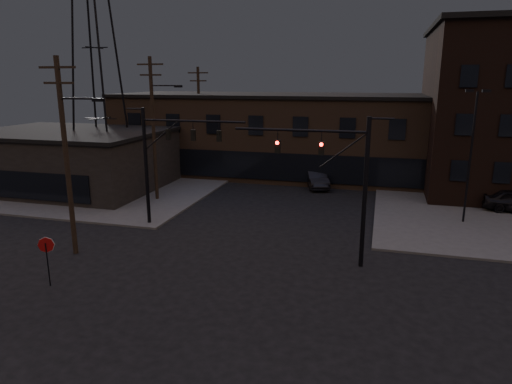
% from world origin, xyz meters
% --- Properties ---
extents(ground, '(140.00, 140.00, 0.00)m').
position_xyz_m(ground, '(0.00, 0.00, 0.00)').
color(ground, black).
rests_on(ground, ground).
extents(sidewalk_nw, '(30.00, 30.00, 0.15)m').
position_xyz_m(sidewalk_nw, '(-22.00, 22.00, 0.07)').
color(sidewalk_nw, '#474744').
rests_on(sidewalk_nw, ground).
extents(building_row, '(40.00, 12.00, 8.00)m').
position_xyz_m(building_row, '(0.00, 28.00, 4.00)').
color(building_row, '#4A3627').
rests_on(building_row, ground).
extents(building_left, '(16.00, 12.00, 5.00)m').
position_xyz_m(building_left, '(-20.00, 16.00, 2.50)').
color(building_left, black).
rests_on(building_left, ground).
extents(traffic_signal_near, '(7.12, 0.24, 8.00)m').
position_xyz_m(traffic_signal_near, '(5.36, 4.50, 4.93)').
color(traffic_signal_near, black).
rests_on(traffic_signal_near, ground).
extents(traffic_signal_far, '(7.12, 0.24, 8.00)m').
position_xyz_m(traffic_signal_far, '(-6.72, 8.00, 5.01)').
color(traffic_signal_far, black).
rests_on(traffic_signal_far, ground).
extents(stop_sign, '(0.72, 0.33, 2.48)m').
position_xyz_m(stop_sign, '(-8.00, -1.99, 1.84)').
color(stop_sign, black).
rests_on(stop_sign, ground).
extents(utility_pole_near, '(3.70, 0.28, 11.00)m').
position_xyz_m(utility_pole_near, '(-9.43, 2.00, 5.87)').
color(utility_pole_near, black).
rests_on(utility_pole_near, ground).
extents(utility_pole_mid, '(3.70, 0.28, 11.50)m').
position_xyz_m(utility_pole_mid, '(-10.44, 14.00, 6.13)').
color(utility_pole_mid, black).
rests_on(utility_pole_mid, ground).
extents(utility_pole_far, '(2.20, 0.28, 11.00)m').
position_xyz_m(utility_pole_far, '(-11.50, 26.00, 5.78)').
color(utility_pole_far, black).
rests_on(utility_pole_far, ground).
extents(transmission_tower, '(7.00, 7.00, 25.00)m').
position_xyz_m(transmission_tower, '(-18.00, 18.00, 12.50)').
color(transmission_tower, black).
rests_on(transmission_tower, ground).
extents(lot_light_a, '(1.50, 0.28, 9.14)m').
position_xyz_m(lot_light_a, '(13.00, 14.00, 5.51)').
color(lot_light_a, black).
rests_on(lot_light_a, ground).
extents(car_crossing, '(3.14, 5.15, 1.60)m').
position_xyz_m(car_crossing, '(1.56, 22.22, 0.80)').
color(car_crossing, black).
rests_on(car_crossing, ground).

